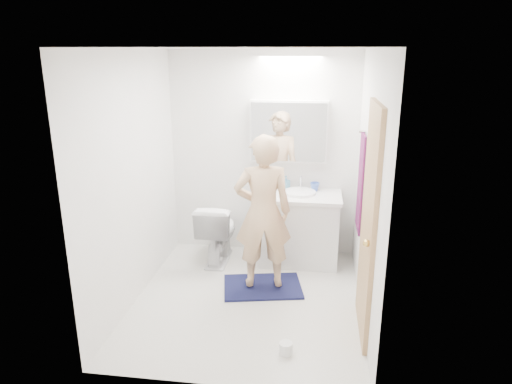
% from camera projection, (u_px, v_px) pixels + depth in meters
% --- Properties ---
extents(floor, '(2.50, 2.50, 0.00)m').
position_uv_depth(floor, '(248.00, 299.00, 4.60)').
color(floor, silver).
rests_on(floor, ground).
extents(ceiling, '(2.50, 2.50, 0.00)m').
position_uv_depth(ceiling, '(246.00, 48.00, 3.89)').
color(ceiling, white).
rests_on(ceiling, floor).
extents(wall_back, '(2.50, 0.00, 2.50)m').
position_uv_depth(wall_back, '(263.00, 155.00, 5.43)').
color(wall_back, white).
rests_on(wall_back, floor).
extents(wall_front, '(2.50, 0.00, 2.50)m').
position_uv_depth(wall_front, '(218.00, 236.00, 3.06)').
color(wall_front, white).
rests_on(wall_front, floor).
extents(wall_left, '(0.00, 2.50, 2.50)m').
position_uv_depth(wall_left, '(133.00, 180.00, 4.39)').
color(wall_left, white).
rests_on(wall_left, floor).
extents(wall_right, '(0.00, 2.50, 2.50)m').
position_uv_depth(wall_right, '(369.00, 189.00, 4.10)').
color(wall_right, white).
rests_on(wall_right, floor).
extents(vanity_cabinet, '(0.90, 0.55, 0.78)m').
position_uv_depth(vanity_cabinet, '(298.00, 230.00, 5.34)').
color(vanity_cabinet, silver).
rests_on(vanity_cabinet, floor).
extents(countertop, '(0.95, 0.58, 0.04)m').
position_uv_depth(countertop, '(299.00, 196.00, 5.22)').
color(countertop, white).
rests_on(countertop, vanity_cabinet).
extents(sink_basin, '(0.36, 0.36, 0.03)m').
position_uv_depth(sink_basin, '(300.00, 192.00, 5.24)').
color(sink_basin, white).
rests_on(sink_basin, countertop).
extents(faucet, '(0.02, 0.02, 0.16)m').
position_uv_depth(faucet, '(301.00, 182.00, 5.40)').
color(faucet, silver).
rests_on(faucet, countertop).
extents(medicine_cabinet, '(0.88, 0.14, 0.70)m').
position_uv_depth(medicine_cabinet, '(289.00, 131.00, 5.23)').
color(medicine_cabinet, white).
rests_on(medicine_cabinet, wall_back).
extents(mirror_panel, '(0.84, 0.01, 0.66)m').
position_uv_depth(mirror_panel, '(288.00, 132.00, 5.16)').
color(mirror_panel, silver).
rests_on(mirror_panel, medicine_cabinet).
extents(toilet, '(0.41, 0.71, 0.72)m').
position_uv_depth(toilet, '(218.00, 231.00, 5.36)').
color(toilet, white).
rests_on(toilet, floor).
extents(bath_rug, '(0.89, 0.70, 0.02)m').
position_uv_depth(bath_rug, '(263.00, 287.00, 4.82)').
color(bath_rug, '#15143F').
rests_on(bath_rug, floor).
extents(person, '(0.64, 0.48, 1.58)m').
position_uv_depth(person, '(263.00, 212.00, 4.58)').
color(person, tan).
rests_on(person, bath_rug).
extents(door, '(0.04, 0.80, 2.00)m').
position_uv_depth(door, '(369.00, 224.00, 3.83)').
color(door, tan).
rests_on(door, wall_right).
extents(door_knob, '(0.06, 0.06, 0.06)m').
position_uv_depth(door_knob, '(367.00, 243.00, 3.57)').
color(door_knob, gold).
rests_on(door_knob, door).
extents(towel, '(0.02, 0.42, 1.00)m').
position_uv_depth(towel, '(361.00, 183.00, 4.66)').
color(towel, '#141136').
rests_on(towel, wall_right).
extents(towel_hook, '(0.07, 0.02, 0.02)m').
position_uv_depth(towel_hook, '(363.00, 132.00, 4.50)').
color(towel_hook, silver).
rests_on(towel_hook, wall_right).
extents(soap_bottle_a, '(0.10, 0.10, 0.21)m').
position_uv_depth(soap_bottle_a, '(273.00, 181.00, 5.36)').
color(soap_bottle_a, beige).
rests_on(soap_bottle_a, countertop).
extents(soap_bottle_b, '(0.10, 0.10, 0.16)m').
position_uv_depth(soap_bottle_b, '(286.00, 183.00, 5.38)').
color(soap_bottle_b, teal).
rests_on(soap_bottle_b, countertop).
extents(toothbrush_cup, '(0.11, 0.11, 0.10)m').
position_uv_depth(toothbrush_cup, '(315.00, 187.00, 5.33)').
color(toothbrush_cup, '#4164C3').
rests_on(toothbrush_cup, countertop).
extents(toilet_paper_roll, '(0.11, 0.11, 0.10)m').
position_uv_depth(toilet_paper_roll, '(286.00, 348.00, 3.77)').
color(toilet_paper_roll, white).
rests_on(toilet_paper_roll, floor).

